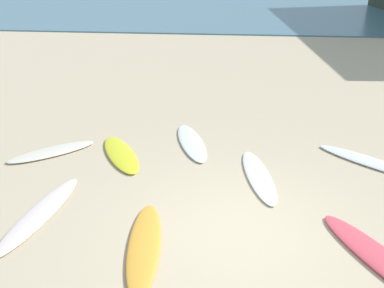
{
  "coord_description": "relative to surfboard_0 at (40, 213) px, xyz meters",
  "views": [
    {
      "loc": [
        -0.24,
        -5.44,
        4.15
      ],
      "look_at": [
        -1.06,
        2.69,
        0.3
      ],
      "focal_mm": 37.54,
      "sensor_mm": 36.0,
      "label": 1
    }
  ],
  "objects": [
    {
      "name": "surfboard_3",
      "position": [
        0.81,
        2.4,
        0.0
      ],
      "size": [
        1.53,
        2.07,
        0.09
      ],
      "primitive_type": "ellipsoid",
      "rotation": [
        0.0,
        0.0,
        3.66
      ],
      "color": "yellow",
      "rests_on": "ground_plane"
    },
    {
      "name": "surfboard_8",
      "position": [
        3.89,
        1.73,
        -0.01
      ],
      "size": [
        0.89,
        2.3,
        0.07
      ],
      "primitive_type": "ellipsoid",
      "rotation": [
        0.0,
        0.0,
        0.18
      ],
      "color": "silver",
      "rests_on": "ground_plane"
    },
    {
      "name": "surfboard_5",
      "position": [
        -0.81,
        2.36,
        0.0
      ],
      "size": [
        1.89,
        1.68,
        0.09
      ],
      "primitive_type": "ellipsoid",
      "rotation": [
        0.0,
        0.0,
        2.25
      ],
      "color": "beige",
      "rests_on": "ground_plane"
    },
    {
      "name": "ground_plane",
      "position": [
        3.49,
        -0.14,
        -0.04
      ],
      "size": [
        120.0,
        120.0,
        0.0
      ],
      "primitive_type": "plane",
      "color": "#C6B28E"
    },
    {
      "name": "surfboard_0",
      "position": [
        0.0,
        0.0,
        0.0
      ],
      "size": [
        0.83,
        2.49,
        0.08
      ],
      "primitive_type": "ellipsoid",
      "rotation": [
        0.0,
        0.0,
        -0.14
      ],
      "color": "silver",
      "rests_on": "ground_plane"
    },
    {
      "name": "surfboard_2",
      "position": [
        5.6,
        -0.67,
        0.01
      ],
      "size": [
        1.68,
        2.42,
        0.09
      ],
      "primitive_type": "ellipsoid",
      "rotation": [
        0.0,
        0.0,
        3.65
      ],
      "color": "#DF4A58",
      "rests_on": "ground_plane"
    },
    {
      "name": "surfboard_1",
      "position": [
        2.0,
        -0.68,
        0.01
      ],
      "size": [
        0.77,
        2.25,
        0.09
      ],
      "primitive_type": "ellipsoid",
      "rotation": [
        0.0,
        0.0,
        0.12
      ],
      "color": "#F5A133",
      "rests_on": "ground_plane"
    },
    {
      "name": "surfboard_4",
      "position": [
        2.35,
        3.21,
        -0.0
      ],
      "size": [
        1.19,
        2.26,
        0.08
      ],
      "primitive_type": "ellipsoid",
      "rotation": [
        0.0,
        0.0,
        3.45
      ],
      "color": "white",
      "rests_on": "ground_plane"
    },
    {
      "name": "surfboard_7",
      "position": [
        6.39,
        2.57,
        -0.0
      ],
      "size": [
        2.22,
        1.91,
        0.08
      ],
      "primitive_type": "ellipsoid",
      "rotation": [
        0.0,
        0.0,
        4.04
      ],
      "color": "white",
      "rests_on": "ground_plane"
    },
    {
      "name": "ocean_water",
      "position": [
        3.49,
        37.94,
        0.0
      ],
      "size": [
        120.0,
        40.0,
        0.08
      ],
      "primitive_type": "cube",
      "color": "slate",
      "rests_on": "ground_plane"
    }
  ]
}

